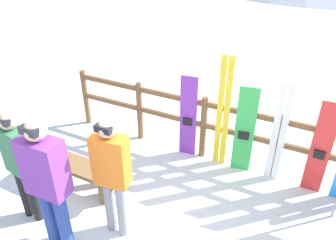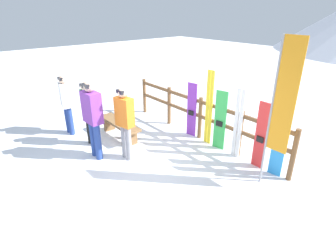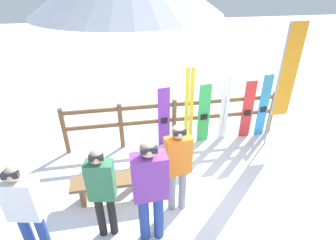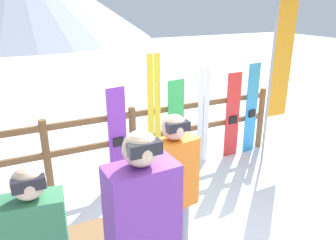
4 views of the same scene
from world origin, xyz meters
name	(u,v)px [view 2 (image 2 of 4)]	position (x,y,z in m)	size (l,w,h in m)	color
ground_plane	(132,166)	(0.00, 0.00, 0.00)	(40.00, 40.00, 0.00)	white
fence	(200,114)	(0.00, 2.05, 0.64)	(4.83, 0.10, 1.07)	brown
bench	(119,126)	(-1.33, 0.51, 0.32)	(1.46, 0.36, 0.42)	brown
person_white	(66,101)	(-2.39, -0.35, 0.90)	(0.46, 0.31, 1.56)	navy
person_plaid_green	(88,109)	(-1.46, -0.20, 0.92)	(0.39, 0.25, 1.55)	black
person_orange	(125,119)	(-0.34, 0.11, 0.94)	(0.42, 0.28, 1.61)	gray
person_purple	(93,115)	(-0.82, -0.37, 1.00)	(0.47, 0.27, 1.73)	navy
snowboard_purple	(192,110)	(-0.24, 1.99, 0.69)	(0.27, 0.09, 1.39)	purple
ski_pair_yellow	(209,108)	(0.31, 1.99, 0.90)	(0.19, 0.02, 1.80)	yellow
snowboard_green	(220,121)	(0.66, 1.99, 0.70)	(0.29, 0.09, 1.40)	green
ski_pair_white	(238,124)	(1.14, 1.99, 0.78)	(0.19, 0.02, 1.55)	white
snowboard_red	(261,136)	(1.71, 1.99, 0.70)	(0.26, 0.06, 1.42)	red
snowboard_blue	(280,140)	(2.09, 1.99, 0.76)	(0.25, 0.08, 1.53)	#288CE0
rental_flag	(280,104)	(2.17, 1.57, 1.60)	(0.40, 0.04, 2.70)	#99999E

